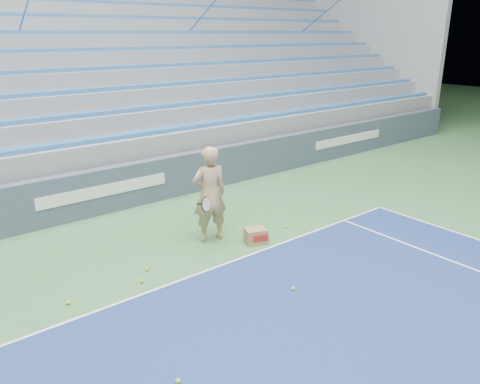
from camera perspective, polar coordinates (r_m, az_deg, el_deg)
name	(u,v)px	position (r m, az deg, el deg)	size (l,w,h in m)	color
sponsor_barrier	(103,191)	(11.67, -16.39, 0.15)	(30.00, 0.32, 1.10)	#3B485A
bleachers	(24,92)	(16.65, -24.84, 11.02)	(31.00, 9.15, 7.30)	gray
tennis_player	(210,194)	(9.56, -3.73, -0.30)	(1.01, 0.93, 2.01)	tan
ball_box	(256,236)	(9.70, 1.91, -5.37)	(0.51, 0.45, 0.32)	#967048
tennis_ball_0	(286,226)	(10.52, 5.64, -4.20)	(0.07, 0.07, 0.07)	#AFD52B
tennis_ball_1	(142,281)	(8.46, -11.87, -10.60)	(0.07, 0.07, 0.07)	#AFD52B
tennis_ball_2	(178,381)	(6.31, -7.55, -21.90)	(0.07, 0.07, 0.07)	#AFD52B
tennis_ball_3	(293,289)	(8.12, 6.50, -11.64)	(0.07, 0.07, 0.07)	#AFD52B
tennis_ball_4	(147,269)	(8.84, -11.23, -9.23)	(0.07, 0.07, 0.07)	#AFD52B
tennis_ball_5	(69,303)	(8.19, -20.18, -12.53)	(0.07, 0.07, 0.07)	#AFD52B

